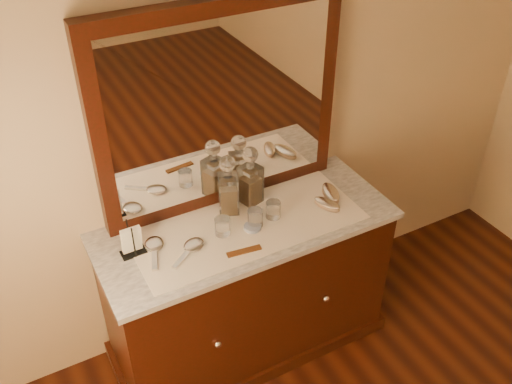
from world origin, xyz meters
The scene contains 18 objects.
dresser_cabinet centered at (0.00, 1.96, 0.41)m, with size 1.40×0.55×0.82m, color black.
dresser_plinth centered at (0.00, 1.96, 0.04)m, with size 1.46×0.59×0.08m, color black.
knob_left centered at (-0.30, 1.67, 0.45)m, with size 0.04×0.04×0.04m, color silver.
knob_right centered at (0.30, 1.67, 0.45)m, with size 0.04×0.04×0.04m, color silver.
marble_top centered at (0.00, 1.96, 0.83)m, with size 1.44×0.59×0.03m, color white.
mirror_frame centered at (0.00, 2.20, 1.35)m, with size 1.20×0.08×1.00m, color black.
mirror_glass centered at (0.00, 2.17, 1.35)m, with size 1.06×0.01×0.86m, color white.
lace_runner centered at (0.00, 1.94, 0.85)m, with size 1.10×0.45×0.00m, color white.
pin_dish centered at (0.01, 1.90, 0.86)m, with size 0.08×0.08×0.01m, color white.
comb centered at (-0.10, 1.78, 0.86)m, with size 0.16×0.03×0.01m, color brown.
napkin_rack centered at (-0.54, 2.01, 0.92)m, with size 0.11×0.07×0.17m.
decanter_left centered at (-0.03, 2.08, 0.97)m, with size 0.12×0.12×0.31m.
decanter_right centered at (0.10, 2.10, 0.97)m, with size 0.12×0.12×0.31m.
brush_near centered at (0.41, 1.87, 0.87)m, with size 0.11×0.16×0.04m.
brush_far centered at (0.47, 1.94, 0.88)m, with size 0.11×0.17×0.04m.
hand_mirror_outer centered at (-0.45, 1.99, 0.86)m, with size 0.13×0.23×0.02m.
hand_mirror_inner centered at (-0.30, 1.91, 0.86)m, with size 0.21×0.17×0.02m.
tumblers centered at (0.01, 1.93, 0.90)m, with size 0.34×0.09×0.08m.
Camera 1 is at (-0.95, 0.09, 2.57)m, focal length 39.76 mm.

